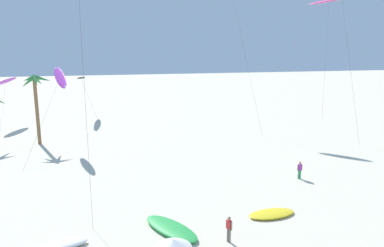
{
  "coord_description": "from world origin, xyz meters",
  "views": [
    {
      "loc": [
        -5.55,
        -6.65,
        11.96
      ],
      "look_at": [
        0.83,
        19.54,
        6.25
      ],
      "focal_mm": 34.52,
      "sensor_mm": 36.0,
      "label": 1
    }
  ],
  "objects_px": {
    "flying_kite_2": "(6,81)",
    "grounded_kite_2": "(59,246)",
    "person_near_left": "(229,228)",
    "flying_kite_5": "(60,77)",
    "palm_tree_2": "(35,90)",
    "grounded_kite_0": "(272,214)",
    "grounded_kite_1": "(171,228)",
    "flying_kite_1": "(81,78)",
    "person_foreground_walker": "(300,169)",
    "flying_kite_0": "(329,1)",
    "beach_umbrella": "(173,243)"
  },
  "relations": [
    {
      "from": "flying_kite_1",
      "to": "grounded_kite_2",
      "type": "bearing_deg",
      "value": -89.57
    },
    {
      "from": "person_near_left",
      "to": "grounded_kite_0",
      "type": "bearing_deg",
      "value": 32.84
    },
    {
      "from": "palm_tree_2",
      "to": "person_foreground_walker",
      "type": "relative_size",
      "value": 5.26
    },
    {
      "from": "person_near_left",
      "to": "beach_umbrella",
      "type": "height_order",
      "value": "beach_umbrella"
    },
    {
      "from": "palm_tree_2",
      "to": "beach_umbrella",
      "type": "height_order",
      "value": "palm_tree_2"
    },
    {
      "from": "flying_kite_0",
      "to": "person_near_left",
      "type": "relative_size",
      "value": 11.91
    },
    {
      "from": "flying_kite_5",
      "to": "grounded_kite_0",
      "type": "xyz_separation_m",
      "value": [
        16.11,
        -22.78,
        -8.23
      ]
    },
    {
      "from": "flying_kite_2",
      "to": "person_near_left",
      "type": "distance_m",
      "value": 47.07
    },
    {
      "from": "flying_kite_5",
      "to": "person_near_left",
      "type": "relative_size",
      "value": 7.14
    },
    {
      "from": "palm_tree_2",
      "to": "grounded_kite_2",
      "type": "height_order",
      "value": "palm_tree_2"
    },
    {
      "from": "flying_kite_5",
      "to": "person_near_left",
      "type": "xyz_separation_m",
      "value": [
        11.9,
        -25.5,
        -7.44
      ]
    },
    {
      "from": "person_foreground_walker",
      "to": "person_near_left",
      "type": "distance_m",
      "value": 13.42
    },
    {
      "from": "flying_kite_0",
      "to": "grounded_kite_1",
      "type": "bearing_deg",
      "value": -133.82
    },
    {
      "from": "grounded_kite_1",
      "to": "palm_tree_2",
      "type": "bearing_deg",
      "value": 114.89
    },
    {
      "from": "flying_kite_2",
      "to": "person_near_left",
      "type": "height_order",
      "value": "flying_kite_2"
    },
    {
      "from": "flying_kite_2",
      "to": "grounded_kite_0",
      "type": "height_order",
      "value": "flying_kite_2"
    },
    {
      "from": "grounded_kite_1",
      "to": "person_foreground_walker",
      "type": "xyz_separation_m",
      "value": [
        13.19,
        6.8,
        0.7
      ]
    },
    {
      "from": "flying_kite_1",
      "to": "grounded_kite_2",
      "type": "distance_m",
      "value": 43.07
    },
    {
      "from": "grounded_kite_2",
      "to": "flying_kite_5",
      "type": "bearing_deg",
      "value": 94.13
    },
    {
      "from": "grounded_kite_1",
      "to": "person_near_left",
      "type": "height_order",
      "value": "person_near_left"
    },
    {
      "from": "flying_kite_2",
      "to": "person_foreground_walker",
      "type": "relative_size",
      "value": 5.3
    },
    {
      "from": "grounded_kite_2",
      "to": "beach_umbrella",
      "type": "height_order",
      "value": "beach_umbrella"
    },
    {
      "from": "flying_kite_5",
      "to": "person_foreground_walker",
      "type": "bearing_deg",
      "value": -37.04
    },
    {
      "from": "flying_kite_5",
      "to": "flying_kite_1",
      "type": "bearing_deg",
      "value": 85.69
    },
    {
      "from": "flying_kite_2",
      "to": "beach_umbrella",
      "type": "xyz_separation_m",
      "value": [
        17.36,
        -44.69,
        -4.38
      ]
    },
    {
      "from": "person_foreground_walker",
      "to": "person_near_left",
      "type": "xyz_separation_m",
      "value": [
        -9.96,
        -9.0,
        0.03
      ]
    },
    {
      "from": "flying_kite_5",
      "to": "person_foreground_walker",
      "type": "height_order",
      "value": "flying_kite_5"
    },
    {
      "from": "flying_kite_5",
      "to": "person_near_left",
      "type": "height_order",
      "value": "flying_kite_5"
    },
    {
      "from": "person_foreground_walker",
      "to": "palm_tree_2",
      "type": "bearing_deg",
      "value": 143.27
    },
    {
      "from": "grounded_kite_2",
      "to": "flying_kite_2",
      "type": "bearing_deg",
      "value": 105.78
    },
    {
      "from": "grounded_kite_1",
      "to": "beach_umbrella",
      "type": "height_order",
      "value": "beach_umbrella"
    },
    {
      "from": "flying_kite_0",
      "to": "flying_kite_1",
      "type": "distance_m",
      "value": 42.87
    },
    {
      "from": "person_near_left",
      "to": "grounded_kite_2",
      "type": "bearing_deg",
      "value": 171.04
    },
    {
      "from": "grounded_kite_0",
      "to": "grounded_kite_1",
      "type": "distance_m",
      "value": 7.46
    },
    {
      "from": "palm_tree_2",
      "to": "flying_kite_5",
      "type": "relative_size",
      "value": 0.71
    },
    {
      "from": "palm_tree_2",
      "to": "grounded_kite_0",
      "type": "xyz_separation_m",
      "value": [
        19.25,
        -24.94,
        -6.52
      ]
    },
    {
      "from": "flying_kite_5",
      "to": "grounded_kite_1",
      "type": "distance_m",
      "value": 26.17
    },
    {
      "from": "grounded_kite_0",
      "to": "person_foreground_walker",
      "type": "xyz_separation_m",
      "value": [
        5.75,
        6.29,
        0.75
      ]
    },
    {
      "from": "palm_tree_2",
      "to": "flying_kite_1",
      "type": "relative_size",
      "value": 0.74
    },
    {
      "from": "grounded_kite_2",
      "to": "person_near_left",
      "type": "relative_size",
      "value": 2.13
    },
    {
      "from": "flying_kite_1",
      "to": "flying_kite_2",
      "type": "bearing_deg",
      "value": -166.29
    },
    {
      "from": "flying_kite_0",
      "to": "person_near_left",
      "type": "xyz_separation_m",
      "value": [
        -29.82,
        -36.65,
        -18.27
      ]
    },
    {
      "from": "flying_kite_2",
      "to": "grounded_kite_1",
      "type": "distance_m",
      "value": 43.8
    },
    {
      "from": "flying_kite_1",
      "to": "grounded_kite_1",
      "type": "bearing_deg",
      "value": -80.19
    },
    {
      "from": "palm_tree_2",
      "to": "flying_kite_2",
      "type": "bearing_deg",
      "value": 114.84
    },
    {
      "from": "flying_kite_1",
      "to": "flying_kite_2",
      "type": "height_order",
      "value": "flying_kite_2"
    },
    {
      "from": "flying_kite_2",
      "to": "grounded_kite_2",
      "type": "relative_size",
      "value": 2.4
    },
    {
      "from": "person_foreground_walker",
      "to": "beach_umbrella",
      "type": "relative_size",
      "value": 0.66
    },
    {
      "from": "person_near_left",
      "to": "flying_kite_5",
      "type": "bearing_deg",
      "value": 115.02
    },
    {
      "from": "palm_tree_2",
      "to": "flying_kite_5",
      "type": "distance_m",
      "value": 4.17
    }
  ]
}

